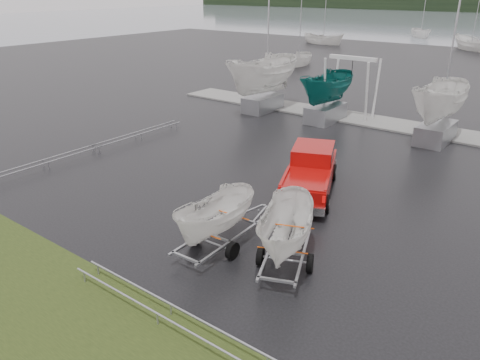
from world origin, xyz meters
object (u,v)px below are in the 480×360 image
Objects in this scene: pickup_truck at (311,170)px; trailer_hitched at (289,193)px; boat_hoist at (351,79)px; trailer_parked at (216,186)px.

trailer_hitched reaches higher than pickup_truck.
pickup_truck is 13.19m from boat_hoist.
boat_hoist is (-4.02, 18.80, 0.31)m from trailer_parked.
trailer_parked is at bearing -112.60° from pickup_truck.
boat_hoist is at bearing 85.55° from pickup_truck.
boat_hoist reaches higher than pickup_truck.
trailer_hitched is at bearing -70.57° from boat_hoist.
pickup_truck is at bearing 87.72° from trailer_parked.
boat_hoist is (-4.04, 12.44, 1.71)m from pickup_truck.
boat_hoist is at bearing 99.95° from trailer_parked.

